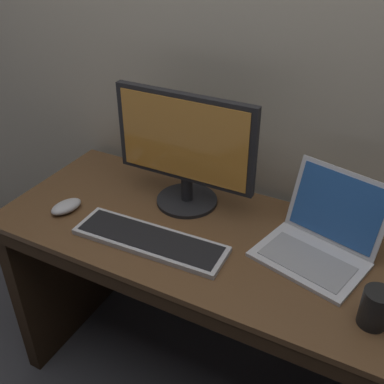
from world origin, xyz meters
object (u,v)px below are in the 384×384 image
external_monitor (185,148)px  computer_mouse (66,207)px  wired_keyboard (150,240)px  coffee_mug (377,308)px  laptop_silver (319,241)px

external_monitor → computer_mouse: size_ratio=4.34×
external_monitor → wired_keyboard: 0.32m
external_monitor → computer_mouse: bearing=-146.2°
coffee_mug → wired_keyboard: bearing=178.7°
laptop_silver → wired_keyboard: 0.51m
laptop_silver → coffee_mug: laptop_silver is taller
coffee_mug → laptop_silver: bearing=133.8°
laptop_silver → computer_mouse: 0.84m
wired_keyboard → coffee_mug: (0.67, -0.01, 0.04)m
wired_keyboard → coffee_mug: 0.67m
wired_keyboard → coffee_mug: bearing=-1.3°
external_monitor → coffee_mug: size_ratio=4.26×
computer_mouse → coffee_mug: size_ratio=0.98×
wired_keyboard → computer_mouse: bearing=177.7°
external_monitor → computer_mouse: external_monitor is taller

